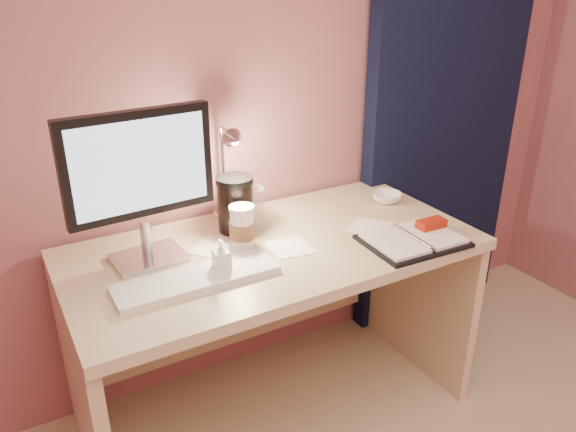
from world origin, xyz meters
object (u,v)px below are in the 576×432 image
clear_cup (253,208)px  desk_lamp (236,164)px  desk (265,291)px  planner (415,238)px  bowl (387,197)px  dark_jar (235,207)px  monitor (139,174)px  keyboard (197,279)px  lotion_bottle (222,257)px  coffee_cup (242,227)px

clear_cup → desk_lamp: desk_lamp is taller
desk → planner: planner is taller
bowl → dark_jar: bearing=174.4°
clear_cup → dark_jar: bearing=171.4°
monitor → dark_jar: bearing=7.5°
dark_jar → desk_lamp: 0.15m
keyboard → bowl: bearing=13.8°
monitor → keyboard: monitor is taller
keyboard → lotion_bottle: lotion_bottle is taller
planner → dark_jar: (-0.49, 0.40, 0.08)m
dark_jar → planner: bearing=-38.7°
planner → clear_cup: bearing=140.4°
keyboard → clear_cup: bearing=40.0°
desk → keyboard: 0.43m
coffee_cup → dark_jar: 0.13m
lotion_bottle → desk_lamp: desk_lamp is taller
monitor → planner: 0.94m
coffee_cup → bowl: (0.67, 0.06, -0.05)m
monitor → clear_cup: size_ratio=3.27×
clear_cup → planner: bearing=-42.0°
desk → monitor: bearing=175.7°
clear_cup → dark_jar: size_ratio=0.84×
desk → desk_lamp: 0.48m
keyboard → lotion_bottle: (0.09, 0.01, 0.05)m
planner → bowl: 0.36m
desk → keyboard: (-0.32, -0.18, 0.24)m
planner → desk: bearing=147.9°
coffee_cup → clear_cup: clear_cup is taller
bowl → lotion_bottle: size_ratio=1.08×
keyboard → coffee_cup: 0.28m
monitor → planner: bearing=-25.1°
planner → dark_jar: size_ratio=1.90×
desk → dark_jar: (-0.06, 0.10, 0.32)m
desk_lamp → dark_jar: bearing=-117.0°
planner → desk_lamp: 0.68m
monitor → clear_cup: monitor is taller
keyboard → dark_jar: 0.39m
lotion_bottle → desk_lamp: size_ratio=0.30×
monitor → dark_jar: monitor is taller
lotion_bottle → planner: bearing=-11.3°
clear_cup → desk_lamp: (-0.04, 0.05, 0.16)m
lotion_bottle → dark_jar: dark_jar is taller
monitor → dark_jar: (0.34, 0.07, -0.20)m
planner → dark_jar: 0.64m
keyboard → coffee_cup: size_ratio=3.52×
clear_cup → bowl: bearing=-5.2°
desk → coffee_cup: (-0.09, -0.02, 0.29)m
monitor → lotion_bottle: 0.35m
coffee_cup → bowl: coffee_cup is taller
planner → clear_cup: clear_cup is taller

